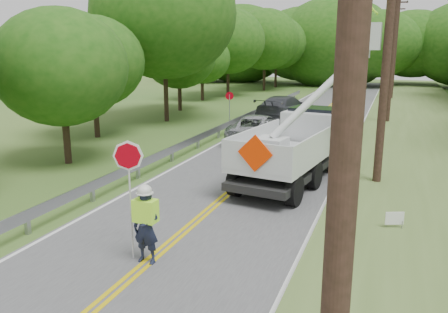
% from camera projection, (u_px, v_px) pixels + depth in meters
% --- Properties ---
extents(ground, '(140.00, 140.00, 0.00)m').
position_uv_depth(ground, '(134.00, 275.00, 10.69)').
color(ground, '#2E591F').
rests_on(ground, ground).
extents(road, '(7.20, 96.00, 0.03)m').
position_uv_depth(road, '(279.00, 150.00, 23.41)').
color(road, '#494A4C').
rests_on(road, ground).
extents(guardrail, '(0.18, 48.00, 0.77)m').
position_uv_depth(guardrail, '(213.00, 132.00, 25.49)').
color(guardrail, '#94969B').
rests_on(guardrail, ground).
extents(utility_poles, '(1.60, 43.30, 10.00)m').
position_uv_depth(utility_poles, '(392.00, 45.00, 23.20)').
color(utility_poles, black).
rests_on(utility_poles, ground).
extents(tall_grass_verge, '(7.00, 96.00, 0.30)m').
position_uv_depth(tall_grass_verge, '(429.00, 159.00, 20.95)').
color(tall_grass_verge, '#4C672D').
rests_on(tall_grass_verge, ground).
extents(treeline_left, '(10.60, 56.92, 11.72)m').
position_uv_depth(treeline_left, '(201.00, 38.00, 37.77)').
color(treeline_left, '#332319').
rests_on(treeline_left, ground).
extents(treeline_horizon, '(57.04, 15.03, 12.44)m').
position_uv_depth(treeline_horizon, '(350.00, 44.00, 60.85)').
color(treeline_horizon, '#1B4E11').
rests_on(treeline_horizon, ground).
extents(flagger, '(1.15, 0.47, 3.03)m').
position_uv_depth(flagger, '(145.00, 221.00, 11.04)').
color(flagger, '#191E33').
rests_on(flagger, road).
extents(bucket_truck, '(4.69, 7.72, 7.20)m').
position_uv_depth(bucket_truck, '(306.00, 137.00, 18.54)').
color(bucket_truck, black).
rests_on(bucket_truck, road).
extents(suv_silver, '(2.74, 5.51, 1.50)m').
position_uv_depth(suv_silver, '(258.00, 128.00, 25.60)').
color(suv_silver, '#AFB2B7').
rests_on(suv_silver, road).
extents(suv_darkgrey, '(3.43, 6.28, 1.73)m').
position_uv_depth(suv_darkgrey, '(284.00, 107.00, 33.10)').
color(suv_darkgrey, '#3C3E44').
rests_on(suv_darkgrey, road).
extents(stop_sign_permanent, '(0.50, 0.22, 2.46)m').
position_uv_depth(stop_sign_permanent, '(229.00, 105.00, 28.56)').
color(stop_sign_permanent, '#94969B').
rests_on(stop_sign_permanent, ground).
extents(yard_sign, '(0.49, 0.23, 0.76)m').
position_uv_depth(yard_sign, '(395.00, 219.00, 12.64)').
color(yard_sign, white).
rests_on(yard_sign, ground).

